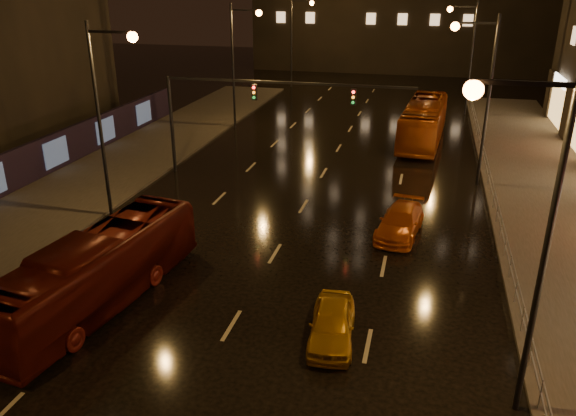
{
  "coord_description": "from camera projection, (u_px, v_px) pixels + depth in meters",
  "views": [
    {
      "loc": [
        6.29,
        -12.37,
        11.8
      ],
      "look_at": [
        0.72,
        9.62,
        2.5
      ],
      "focal_mm": 35.0,
      "sensor_mm": 36.0,
      "label": 1
    }
  ],
  "objects": [
    {
      "name": "taxi_far",
      "position": [
        400.0,
        222.0,
        27.66
      ],
      "size": [
        2.44,
        4.79,
        1.33
      ],
      "primitive_type": "imported",
      "rotation": [
        0.0,
        0.0,
        -0.13
      ],
      "color": "#C15012",
      "rests_on": "ground"
    },
    {
      "name": "sidewalk_right",
      "position": [
        569.0,
        238.0,
        27.36
      ],
      "size": [
        7.0,
        70.0,
        0.15
      ],
      "primitive_type": "cube",
      "color": "#38332D",
      "rests_on": "ground"
    },
    {
      "name": "sidewalk_left",
      "position": [
        80.0,
        190.0,
        33.49
      ],
      "size": [
        7.0,
        70.0,
        0.15
      ],
      "primitive_type": "cube",
      "color": "#38332D",
      "rests_on": "ground"
    },
    {
      "name": "traffic_signal",
      "position": [
        238.0,
        103.0,
        34.29
      ],
      "size": [
        15.31,
        0.32,
        6.2
      ],
      "color": "black",
      "rests_on": "ground"
    },
    {
      "name": "streetlight_right",
      "position": [
        526.0,
        205.0,
        14.33
      ],
      "size": [
        2.64,
        0.5,
        10.0
      ],
      "color": "black",
      "rests_on": "ground"
    },
    {
      "name": "bus_red",
      "position": [
        98.0,
        271.0,
        21.4
      ],
      "size": [
        3.79,
        10.67,
        2.91
      ],
      "primitive_type": "imported",
      "rotation": [
        0.0,
        0.0,
        -0.13
      ],
      "color": "#50110B",
      "rests_on": "ground"
    },
    {
      "name": "taxi_near",
      "position": [
        332.0,
        324.0,
        19.55
      ],
      "size": [
        1.88,
        3.92,
        1.29
      ],
      "primitive_type": "imported",
      "rotation": [
        0.0,
        0.0,
        0.1
      ],
      "color": "#B87D11",
      "rests_on": "ground"
    },
    {
      "name": "railing_right",
      "position": [
        495.0,
        195.0,
        30.49
      ],
      "size": [
        0.05,
        56.0,
        1.0
      ],
      "color": "#99999E",
      "rests_on": "sidewalk_right"
    },
    {
      "name": "ground",
      "position": [
        318.0,
        183.0,
        34.94
      ],
      "size": [
        140.0,
        140.0,
        0.0
      ],
      "primitive_type": "plane",
      "color": "black",
      "rests_on": "ground"
    },
    {
      "name": "bus_curb",
      "position": [
        424.0,
        122.0,
        43.07
      ],
      "size": [
        3.5,
        11.69,
        3.21
      ],
      "primitive_type": "imported",
      "rotation": [
        0.0,
        0.0,
        -0.07
      ],
      "color": "#9F410F",
      "rests_on": "ground"
    }
  ]
}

